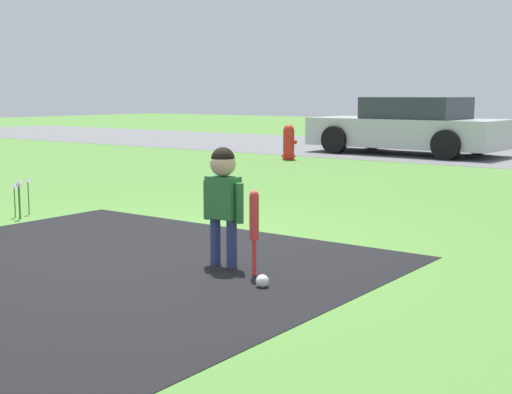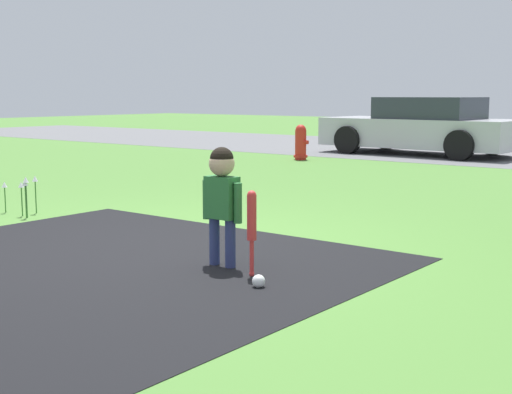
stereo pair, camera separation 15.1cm
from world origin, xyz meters
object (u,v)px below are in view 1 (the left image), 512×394
Objects in this scene: parked_car at (409,127)px; sports_ball at (262,281)px; baseball_bat at (254,221)px; child at (223,190)px; fire_hydrant at (289,143)px.

sports_ball is at bearing 111.65° from parked_car.
baseball_bat is 0.15× the size of parked_car.
parked_car reaches higher than child.
sports_ball is at bearing -57.18° from fire_hydrant.
baseball_bat is 10.68m from parked_car.
fire_hydrant is at bearing 65.32° from parked_car.
baseball_bat is at bearing 136.98° from sports_ball.
fire_hydrant is at bearing 122.82° from sports_ball.
baseball_bat is at bearing -15.10° from child.
child is 0.83m from sports_ball.
fire_hydrant is at bearing 120.76° from child.
parked_car is (-3.47, 10.10, 0.18)m from baseball_bat.
parked_car reaches higher than baseball_bat.
parked_car is at bearing 63.36° from fire_hydrant.
baseball_bat reaches higher than sports_ball.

